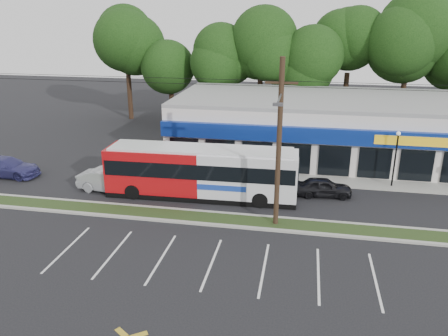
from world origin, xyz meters
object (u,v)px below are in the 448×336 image
lamp_post (396,153)px  car_silver (112,180)px  pedestrian_a (267,182)px  utility_pole (276,139)px  pedestrian_b (270,168)px  car_blue (7,167)px  metrobus (201,171)px  car_dark (323,187)px

lamp_post → car_silver: 20.61m
pedestrian_a → utility_pole: bearing=62.4°
lamp_post → pedestrian_b: lamp_post is taller
car_silver → car_blue: (-9.51, 1.41, -0.07)m
utility_pole → car_silver: utility_pole is taller
utility_pole → pedestrian_a: (-0.83, 5.07, -4.63)m
lamp_post → pedestrian_b: 9.17m
car_blue → car_silver: bearing=-98.3°
utility_pole → pedestrian_b: size_ratio=25.93×
metrobus → car_blue: (-16.06, 1.09, -1.13)m
car_blue → pedestrian_b: pedestrian_b is taller
pedestrian_a → car_blue: bearing=-35.7°
car_dark → car_silver: bearing=92.2°
utility_pole → metrobus: size_ratio=3.76×
metrobus → car_blue: size_ratio=2.55×
utility_pole → car_silver: bearing=164.6°
utility_pole → car_blue: 22.34m
metrobus → car_blue: metrobus is taller
utility_pole → car_blue: size_ratio=9.59×
pedestrian_a → lamp_post: bearing=160.4°
car_silver → car_blue: size_ratio=0.96×
metrobus → car_silver: size_ratio=2.64×
car_silver → car_blue: bearing=88.6°
car_dark → pedestrian_a: size_ratio=2.48×
car_dark → pedestrian_b: pedestrian_b is taller
utility_pole → car_blue: bearing=167.7°
car_silver → pedestrian_b: bearing=-61.5°
lamp_post → car_dark: 6.05m
car_dark → metrobus: bearing=95.7°
car_silver → pedestrian_b: (11.00, 4.32, 0.14)m
metrobus → pedestrian_a: (4.45, 1.50, -1.10)m
car_silver → pedestrian_a: bearing=-73.6°
lamp_post → pedestrian_a: size_ratio=2.70×
utility_pole → pedestrian_a: 6.92m
car_silver → lamp_post: bearing=-70.0°
lamp_post → car_dark: bearing=-152.1°
pedestrian_b → car_silver: bearing=40.7°
car_blue → pedestrian_b: size_ratio=2.70×
lamp_post → car_blue: size_ratio=0.82×
metrobus → pedestrian_b: bearing=40.5°
metrobus → pedestrian_b: size_ratio=6.89×
car_dark → car_silver: 15.08m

